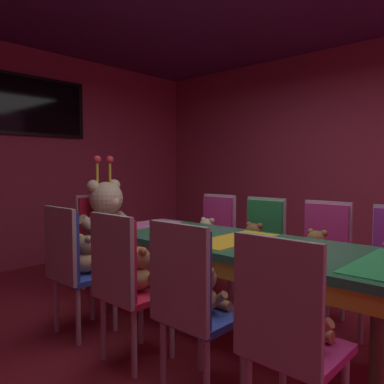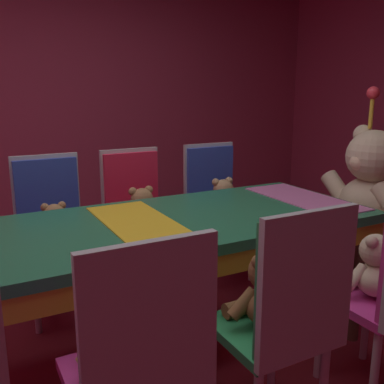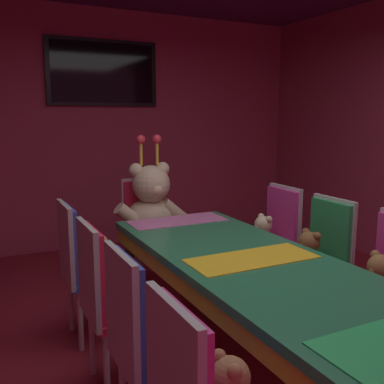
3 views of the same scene
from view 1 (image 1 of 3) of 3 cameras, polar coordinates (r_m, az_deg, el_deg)
name	(u,v)px [view 1 (image 1 of 3)]	position (r m, az deg, el deg)	size (l,w,h in m)	color
ground_plane	(234,337)	(3.06, 6.30, -20.91)	(7.90, 7.90, 0.00)	maroon
wall_back	(35,158)	(5.33, -22.62, 4.80)	(5.20, 0.12, 2.80)	#99334C
wall_right	(360,157)	(5.12, 23.97, 4.82)	(0.12, 6.40, 2.80)	#99334C
banquet_table	(234,251)	(2.85, 6.40, -8.85)	(0.90, 2.47, 0.75)	#26724C
chair_left_0	(285,324)	(1.77, 13.80, -18.81)	(0.42, 0.41, 0.98)	#CC338C
teddy_left_0	(300,318)	(1.90, 15.99, -17.78)	(0.24, 0.30, 0.29)	#9E7247
chair_left_1	(188,294)	(2.09, -0.57, -15.10)	(0.42, 0.41, 0.98)	#2D47B2
teddy_left_1	(206,292)	(2.20, 2.05, -14.81)	(0.22, 0.28, 0.27)	#9E7247
chair_left_2	(122,274)	(2.49, -10.50, -12.11)	(0.42, 0.41, 0.98)	red
teddy_left_2	(140,271)	(2.58, -7.87, -11.75)	(0.25, 0.32, 0.30)	#9E7247
chair_left_3	(70,258)	(3.00, -17.90, -9.50)	(0.42, 0.41, 0.98)	#2D47B2
teddy_left_3	(87,256)	(3.07, -15.52, -9.33)	(0.25, 0.32, 0.30)	tan
chair_right_1	(323,248)	(3.41, 19.19, -7.91)	(0.42, 0.41, 0.98)	#CC338C
teddy_right_1	(316,251)	(3.28, 18.17, -8.45)	(0.25, 0.33, 0.31)	olive
chair_right_2	(262,239)	(3.66, 10.44, -6.98)	(0.42, 0.41, 0.98)	#268C4C
teddy_right_2	(253,242)	(3.54, 9.17, -7.42)	(0.25, 0.33, 0.31)	brown
chair_right_3	(215,232)	(4.02, 3.47, -5.98)	(0.42, 0.41, 0.98)	#CC338C
teddy_right_3	(206,234)	(3.91, 2.13, -6.39)	(0.25, 0.32, 0.30)	beige
throne_chair	(98,231)	(4.14, -14.01, -5.79)	(0.41, 0.42, 0.98)	red
king_teddy_bear	(107,218)	(3.98, -12.68, -3.81)	(0.73, 0.56, 0.94)	beige
wall_tv	(37,106)	(5.31, -22.36, 11.86)	(1.29, 0.06, 0.75)	black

